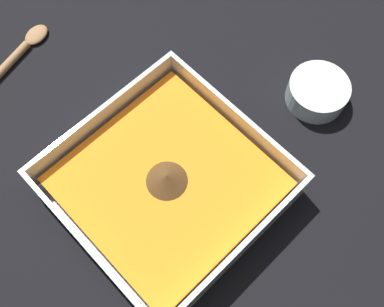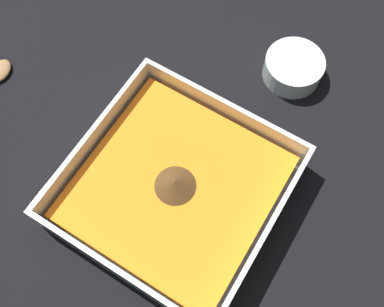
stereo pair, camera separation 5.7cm
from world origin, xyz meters
The scene contains 4 objects.
ground_plane centered at (0.00, 0.00, 0.00)m, with size 4.00×4.00×0.00m, color black.
square_dish centered at (-0.01, 0.01, 0.02)m, with size 0.25×0.25×0.06m.
spice_bowl centered at (0.23, -0.03, 0.02)m, with size 0.08×0.08×0.03m.
wooden_spoon centered at (-0.06, 0.31, 0.01)m, with size 0.21×0.07×0.01m.
Camera 1 is at (-0.12, -0.15, 0.55)m, focal length 42.00 mm.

